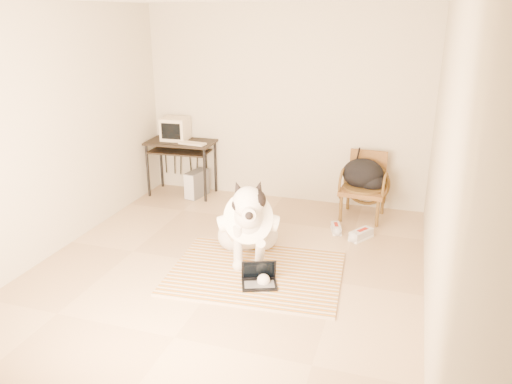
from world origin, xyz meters
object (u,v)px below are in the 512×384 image
at_px(computer_desk, 181,149).
at_px(rattan_chair, 364,185).
at_px(backpack, 364,175).
at_px(crt_monitor, 175,129).
at_px(pc_tower, 197,184).
at_px(dog, 248,224).
at_px(laptop, 259,278).

distance_m(computer_desk, rattan_chair, 2.69).
bearing_deg(rattan_chair, computer_desk, 178.44).
height_order(rattan_chair, backpack, rattan_chair).
bearing_deg(crt_monitor, computer_desk, -36.10).
height_order(pc_tower, backpack, backpack).
height_order(dog, computer_desk, dog).
bearing_deg(dog, pc_tower, 129.15).
bearing_deg(backpack, pc_tower, 178.86).
bearing_deg(laptop, crt_monitor, 130.90).
distance_m(laptop, backpack, 2.34).
height_order(computer_desk, rattan_chair, rattan_chair).
relative_size(laptop, pc_tower, 0.94).
distance_m(dog, rattan_chair, 1.94).
xyz_separation_m(computer_desk, rattan_chair, (2.67, -0.07, -0.26)).
bearing_deg(computer_desk, dog, -46.52).
bearing_deg(crt_monitor, dog, -45.96).
distance_m(computer_desk, pc_tower, 0.56).
height_order(dog, laptop, dog).
distance_m(pc_tower, rattan_chair, 2.44).
distance_m(dog, laptop, 0.70).
bearing_deg(rattan_chair, crt_monitor, 176.89).
height_order(dog, backpack, dog).
bearing_deg(pc_tower, laptop, -53.27).
bearing_deg(pc_tower, computer_desk, 173.93).
height_order(pc_tower, rattan_chair, rattan_chair).
bearing_deg(computer_desk, rattan_chair, -1.56).
distance_m(crt_monitor, pc_tower, 0.86).
relative_size(pc_tower, backpack, 0.78).
bearing_deg(backpack, crt_monitor, 176.84).
relative_size(laptop, backpack, 0.73).
xyz_separation_m(laptop, computer_desk, (-1.89, 2.23, 0.62)).
distance_m(crt_monitor, rattan_chair, 2.83).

